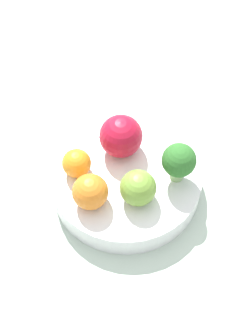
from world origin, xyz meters
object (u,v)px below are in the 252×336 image
at_px(orange_back, 77,163).
at_px(apple_red, 121,136).
at_px(apple_green, 138,188).
at_px(orange_front, 90,192).
at_px(broccoli, 179,161).
at_px(bowl, 126,179).

bearing_deg(orange_back, apple_red, 88.22).
distance_m(apple_red, apple_green, 0.09).
bearing_deg(orange_front, apple_red, 120.98).
relative_size(broccoli, orange_front, 1.33).
relative_size(orange_front, orange_back, 1.20).
distance_m(orange_front, orange_back, 0.05).
bearing_deg(orange_front, bowl, 100.59).
bearing_deg(orange_back, bowl, 54.93).
bearing_deg(apple_red, orange_back, -91.78).
relative_size(bowl, orange_back, 5.34).
distance_m(bowl, apple_green, 0.06).
relative_size(broccoli, apple_green, 1.31).
distance_m(bowl, orange_back, 0.08).
height_order(bowl, orange_front, orange_front).
bearing_deg(apple_green, orange_front, -119.07).
bearing_deg(apple_green, orange_back, -150.88).
bearing_deg(orange_front, broccoli, 73.87).
distance_m(apple_green, orange_front, 0.06).
bearing_deg(bowl, orange_front, -79.41).
relative_size(bowl, broccoli, 3.34).
relative_size(broccoli, apple_red, 1.06).
relative_size(apple_red, apple_green, 1.24).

